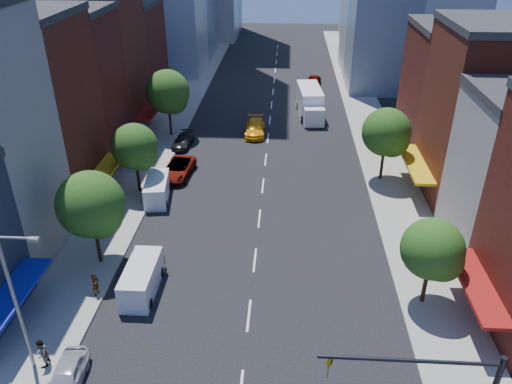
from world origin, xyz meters
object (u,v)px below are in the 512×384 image
at_px(parked_car_third, 178,169).
at_px(parked_car_second, 146,275).
at_px(cargo_van_far, 157,190).
at_px(box_truck, 310,103).
at_px(pedestrian_far, 42,354).
at_px(traffic_car_oncoming, 313,112).
at_px(parked_car_rear, 183,141).
at_px(parked_car_front, 67,377).
at_px(pedestrian_near, 95,284).
at_px(taxi, 255,128).
at_px(cargo_van_near, 141,280).
at_px(traffic_car_far, 314,80).

bearing_deg(parked_car_third, parked_car_second, -80.80).
distance_m(cargo_van_far, box_truck, 27.50).
xyz_separation_m(box_truck, pedestrian_far, (-16.47, -42.97, -0.64)).
height_order(parked_car_second, traffic_car_oncoming, traffic_car_oncoming).
xyz_separation_m(parked_car_second, parked_car_rear, (-2.00, 24.10, -0.02)).
distance_m(parked_car_front, pedestrian_near, 7.59).
relative_size(cargo_van_far, taxi, 0.90).
height_order(parked_car_third, pedestrian_near, pedestrian_near).
bearing_deg(parked_car_front, cargo_van_near, 71.27).
xyz_separation_m(traffic_car_oncoming, pedestrian_near, (-15.99, -35.99, 0.19)).
bearing_deg(cargo_van_near, box_truck, 70.71).
height_order(parked_car_rear, taxi, taxi).
height_order(parked_car_rear, box_truck, box_truck).
bearing_deg(pedestrian_far, parked_car_front, 51.64).
relative_size(parked_car_third, parked_car_rear, 1.27).
bearing_deg(traffic_car_oncoming, parked_car_third, 47.62).
distance_m(parked_car_front, cargo_van_far, 20.90).
bearing_deg(cargo_van_near, parked_car_third, 93.44).
xyz_separation_m(taxi, traffic_car_far, (7.86, 20.54, 0.02)).
bearing_deg(taxi, pedestrian_far, -106.69).
bearing_deg(box_truck, parked_car_rear, -148.69).
bearing_deg(parked_car_rear, box_truck, 41.90).
distance_m(parked_car_rear, traffic_car_far, 29.28).
bearing_deg(cargo_van_far, cargo_van_near, -88.71).
xyz_separation_m(cargo_van_far, pedestrian_near, (-1.02, -13.38, -0.01)).
relative_size(parked_car_second, cargo_van_far, 0.81).
bearing_deg(taxi, parked_car_front, -103.49).
xyz_separation_m(parked_car_front, parked_car_third, (0.91, 25.82, 0.07)).
relative_size(pedestrian_near, pedestrian_far, 0.93).
bearing_deg(parked_car_front, parked_car_third, 83.19).
distance_m(parked_car_second, pedestrian_near, 3.41).
bearing_deg(traffic_car_far, pedestrian_far, 78.90).
relative_size(parked_car_front, cargo_van_far, 0.83).
bearing_deg(parked_car_second, pedestrian_near, -144.40).
bearing_deg(parked_car_rear, taxi, 32.68).
bearing_deg(box_truck, traffic_car_oncoming, -66.18).
xyz_separation_m(taxi, pedestrian_far, (-9.76, -36.13, 0.26)).
xyz_separation_m(traffic_car_far, box_truck, (-1.15, -13.69, 0.87)).
height_order(parked_car_front, taxi, taxi).
relative_size(parked_car_second, cargo_van_near, 0.82).
xyz_separation_m(cargo_van_near, taxi, (5.89, 29.30, -0.24)).
bearing_deg(box_truck, parked_car_front, -113.96).
bearing_deg(traffic_car_far, cargo_van_far, 73.14).
height_order(box_truck, pedestrian_far, box_truck).
distance_m(traffic_car_oncoming, pedestrian_far, 45.51).
height_order(taxi, pedestrian_near, pedestrian_near).
distance_m(parked_car_front, traffic_car_oncoming, 46.02).
distance_m(cargo_van_far, pedestrian_near, 13.42).
relative_size(taxi, pedestrian_near, 3.27).
relative_size(parked_car_rear, pedestrian_near, 2.61).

